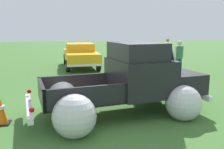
{
  "coord_description": "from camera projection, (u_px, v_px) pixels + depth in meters",
  "views": [
    {
      "loc": [
        -1.27,
        -6.06,
        2.26
      ],
      "look_at": [
        0.0,
        0.77,
        0.95
      ],
      "focal_mm": 38.52,
      "sensor_mm": 36.0,
      "label": 1
    }
  ],
  "objects": [
    {
      "name": "vintage_pickup_truck",
      "position": [
        131.0,
        86.0,
        6.5
      ],
      "size": [
        4.87,
        3.37,
        1.96
      ],
      "rotation": [
        0.0,
        0.0,
        0.17
      ],
      "color": "black",
      "rests_on": "ground"
    },
    {
      "name": "spectator_1",
      "position": [
        179.0,
        56.0,
        11.77
      ],
      "size": [
        0.54,
        0.41,
        1.71
      ],
      "rotation": [
        0.0,
        0.0,
        1.8
      ],
      "color": "navy",
      "rests_on": "ground"
    },
    {
      "name": "spectator_0",
      "position": [
        167.0,
        50.0,
        15.09
      ],
      "size": [
        0.39,
        0.54,
        1.69
      ],
      "rotation": [
        0.0,
        0.0,
        2.99
      ],
      "color": "#4C4742",
      "rests_on": "ground"
    },
    {
      "name": "show_car_1",
      "position": [
        125.0,
        53.0,
        15.16
      ],
      "size": [
        2.3,
        4.62,
        1.43
      ],
      "rotation": [
        0.0,
        0.0,
        -1.68
      ],
      "color": "black",
      "rests_on": "ground"
    },
    {
      "name": "ground_plane",
      "position": [
        117.0,
        114.0,
        6.5
      ],
      "size": [
        80.0,
        80.0,
        0.0
      ],
      "primitive_type": "plane",
      "color": "#3D6B2D"
    },
    {
      "name": "lane_cone_0",
      "position": [
        1.0,
        112.0,
        5.77
      ],
      "size": [
        0.36,
        0.36,
        0.63
      ],
      "color": "black",
      "rests_on": "ground"
    },
    {
      "name": "show_car_0",
      "position": [
        80.0,
        54.0,
        14.37
      ],
      "size": [
        2.07,
        4.61,
        1.43
      ],
      "rotation": [
        0.0,
        0.0,
        -1.52
      ],
      "color": "black",
      "rests_on": "ground"
    }
  ]
}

